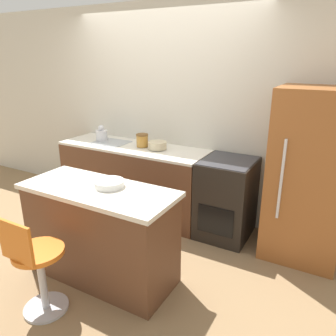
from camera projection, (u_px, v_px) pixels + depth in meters
name	position (u px, v px, depth m)	size (l,w,h in m)	color
ground_plane	(139.00, 226.00, 4.02)	(14.00, 14.00, 0.00)	#8E704C
wall_back	(166.00, 112.00, 4.16)	(8.00, 0.06, 2.60)	beige
back_counter	(134.00, 179.00, 4.29)	(1.95, 0.63, 0.90)	brown
kitchen_island	(101.00, 233.00, 2.97)	(1.41, 0.60, 0.90)	brown
oven_range	(226.00, 198.00, 3.70)	(0.57, 0.65, 0.90)	black
refrigerator	(309.00, 177.00, 3.19)	(0.72, 0.66, 1.72)	#995628
stool_chair	(37.00, 268.00, 2.54)	(0.40, 0.40, 0.88)	#B7B7BC
kettle	(102.00, 134.00, 4.36)	(0.15, 0.15, 0.20)	silver
mixing_bowl	(157.00, 145.00, 3.97)	(0.22, 0.22, 0.09)	#C1B28E
canister_jar	(142.00, 140.00, 4.06)	(0.15, 0.15, 0.16)	#B77F33
fruit_bowl	(109.00, 184.00, 2.84)	(0.26, 0.26, 0.06)	white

